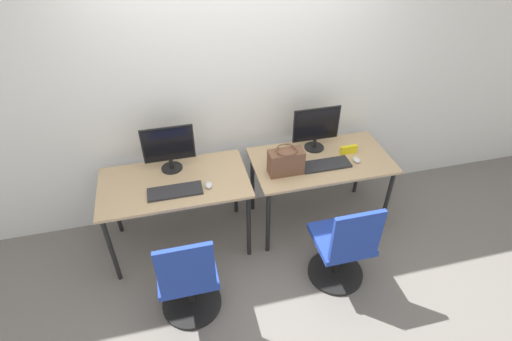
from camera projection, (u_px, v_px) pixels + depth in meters
ground_plane at (260, 256)px, 3.68m from camera, size 20.00×20.00×0.00m
wall_back at (237, 78)px, 3.46m from camera, size 12.00×0.05×2.80m
desk_left at (175, 189)px, 3.42m from camera, size 1.26×0.69×0.74m
monitor_left at (169, 147)px, 3.38m from camera, size 0.44×0.18×0.42m
keyboard_left at (175, 191)px, 3.26m from camera, size 0.44×0.17×0.02m
mouse_left at (209, 185)px, 3.31m from camera, size 0.06×0.09×0.03m
office_chair_left at (188, 281)px, 3.01m from camera, size 0.48×0.48×0.90m
desk_right at (321, 166)px, 3.67m from camera, size 1.26×0.69×0.74m
monitor_right at (316, 128)px, 3.64m from camera, size 0.44×0.18×0.42m
keyboard_right at (326, 165)px, 3.54m from camera, size 0.44×0.17×0.02m
mouse_right at (357, 160)px, 3.59m from camera, size 0.06×0.09×0.03m
office_chair_right at (343, 249)px, 3.26m from camera, size 0.48×0.48×0.90m
handbag at (286, 162)px, 3.40m from camera, size 0.30×0.18×0.25m
placard_right at (349, 150)px, 3.68m from camera, size 0.16×0.03×0.08m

